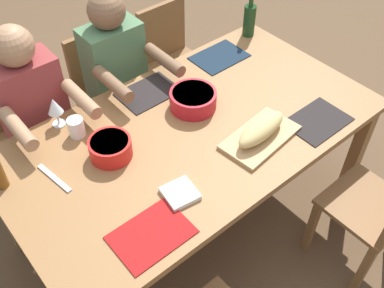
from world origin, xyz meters
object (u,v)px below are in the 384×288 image
object	(u,v)px
dining_table	(192,139)
chair_far_left	(384,210)
serving_bowl_fruit	(110,147)
wine_bottle	(249,20)
chair_near_right	(32,124)
wine_glass	(54,107)
chair_near_center	(108,88)
chair_near_left	(172,58)
napkin_stack	(180,193)
diner_near_right	(37,112)
serving_bowl_pasta	(193,99)
cutting_board	(260,137)
bread_loaf	(261,129)
cup_near_right	(76,127)
diner_near_center	(119,74)

from	to	relation	value
dining_table	chair_far_left	size ratio (longest dim) A/B	2.27
chair_far_left	serving_bowl_fruit	bearing A→B (deg)	-45.63
wine_bottle	dining_table	bearing A→B (deg)	27.72
chair_near_right	wine_glass	distance (m)	0.54
dining_table	chair_near_center	xyz separation A→B (m)	(0.00, -0.86, -0.18)
chair_near_right	chair_near_left	size ratio (longest dim) A/B	1.00
napkin_stack	diner_near_right	bearing A→B (deg)	-77.25
chair_far_left	serving_bowl_pasta	size ratio (longest dim) A/B	3.43
chair_near_right	wine_bottle	xyz separation A→B (m)	(-1.37, 0.41, 0.37)
diner_near_right	wine_bottle	xyz separation A→B (m)	(-1.37, 0.23, 0.15)
dining_table	chair_near_left	distance (m)	1.02
chair_near_center	cutting_board	distance (m)	1.18
cutting_board	wine_glass	size ratio (longest dim) A/B	2.41
wine_glass	serving_bowl_fruit	bearing A→B (deg)	103.66
chair_near_left	bread_loaf	xyz separation A→B (m)	(0.32, 1.13, 0.32)
chair_near_left	chair_near_center	bearing A→B (deg)	0.00
cutting_board	cup_near_right	size ratio (longest dim) A/B	4.03
chair_near_center	serving_bowl_pasta	xyz separation A→B (m)	(-0.11, 0.73, 0.31)
diner_near_center	wine_bottle	xyz separation A→B (m)	(-0.84, 0.23, 0.15)
dining_table	wine_glass	bearing A→B (deg)	-42.92
cup_near_right	chair_near_right	bearing A→B (deg)	-82.74
dining_table	serving_bowl_fruit	bearing A→B (deg)	-14.47
wine_glass	dining_table	bearing A→B (deg)	137.08
chair_near_right	bread_loaf	bearing A→B (deg)	123.33
chair_near_right	serving_bowl_pasta	bearing A→B (deg)	131.50
diner_near_right	wine_bottle	distance (m)	1.40
serving_bowl_fruit	wine_glass	distance (m)	0.37
chair_far_left	chair_near_center	xyz separation A→B (m)	(0.53, -1.71, 0.00)
dining_table	bread_loaf	size ratio (longest dim) A/B	6.03
cup_near_right	napkin_stack	size ratio (longest dim) A/B	0.71
chair_near_right	diner_near_center	distance (m)	0.60
diner_near_center	wine_bottle	size ratio (longest dim) A/B	4.14
chair_far_left	cutting_board	bearing A→B (deg)	-61.41
diner_near_right	wine_glass	size ratio (longest dim) A/B	7.23
dining_table	napkin_stack	distance (m)	0.44
serving_bowl_pasta	chair_near_left	bearing A→B (deg)	-119.72
diner_near_right	chair_near_center	bearing A→B (deg)	-160.91
chair_near_center	cup_near_right	distance (m)	0.76
diner_near_right	serving_bowl_fruit	bearing A→B (deg)	101.85
dining_table	serving_bowl_pasta	bearing A→B (deg)	-131.86
diner_near_center	cup_near_right	size ratio (longest dim) A/B	12.10
wine_bottle	chair_near_center	bearing A→B (deg)	-26.11
serving_bowl_pasta	wine_bottle	size ratio (longest dim) A/B	0.86
serving_bowl_pasta	cup_near_right	distance (m)	0.61
bread_loaf	dining_table	bearing A→B (deg)	-52.08
wine_glass	chair_near_left	bearing A→B (deg)	-159.09
chair_near_left	wine_bottle	xyz separation A→B (m)	(-0.31, 0.41, 0.37)
chair_far_left	wine_glass	world-z (taller)	wine_glass
dining_table	bread_loaf	world-z (taller)	bread_loaf
chair_near_center	wine_glass	world-z (taller)	wine_glass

